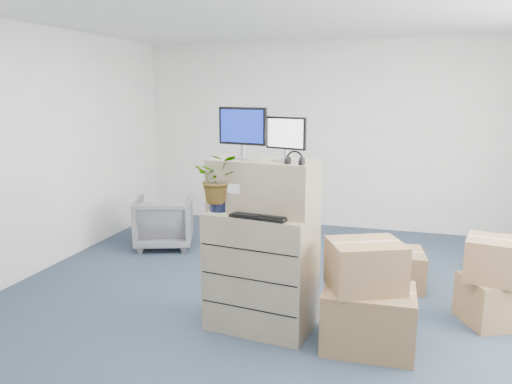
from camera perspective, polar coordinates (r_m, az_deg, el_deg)
ground at (r=4.66m, az=2.54°, el=-14.91°), size 7.00×7.00×0.00m
wall_back at (r=7.66m, az=9.09°, el=6.36°), size 6.00×0.02×2.80m
filing_cabinet_lower at (r=4.43m, az=0.60°, el=-8.98°), size 0.96×0.66×1.05m
filing_cabinet_upper at (r=4.27m, az=0.89°, el=0.72°), size 0.95×0.56×0.45m
monitor_left at (r=4.25m, az=-1.55°, el=7.09°), size 0.44×0.21×0.44m
monitor_right at (r=4.11m, az=3.43°, el=6.34°), size 0.36×0.19×0.37m
headphones at (r=3.97m, az=4.45°, el=3.74°), size 0.14×0.03×0.14m
keyboard at (r=4.10m, az=0.50°, el=-2.78°), size 0.51×0.28×0.03m
mouse at (r=4.05m, az=4.18°, el=-2.90°), size 0.12×0.09×0.03m
water_bottle at (r=4.26m, az=2.37°, el=-0.60°), size 0.07×0.07×0.26m
phone_dock at (r=4.33m, az=-0.17°, el=-1.55°), size 0.07×0.06×0.13m
external_drive at (r=4.29m, az=5.20°, el=-1.98°), size 0.21×0.19×0.05m
tissue_box at (r=4.25m, az=5.08°, el=-1.11°), size 0.27×0.19×0.09m
potted_plant at (r=4.24m, az=-4.22°, el=0.78°), size 0.46×0.49×0.42m
office_chair at (r=6.81m, az=-10.47°, el=-3.12°), size 0.91×0.88×0.75m
cardboard_boxes at (r=4.74m, az=17.63°, el=-10.40°), size 1.84×2.03×0.90m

